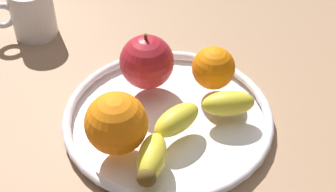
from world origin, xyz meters
TOP-DOWN VIEW (x-y plane):
  - ground_plane at (0.00, 0.00)cm, footprint 121.62×121.62cm
  - fruit_bowl at (0.00, 0.00)cm, footprint 28.42×28.42cm
  - banana at (-0.63, 4.91)cm, footprint 19.51×11.87cm
  - apple at (0.62, -6.79)cm, footprint 7.63×7.63cm
  - orange_back_left at (-7.95, -3.21)cm, footprint 6.08×6.08cm
  - orange_center at (7.85, 3.31)cm, footprint 7.75×7.75cm
  - ambient_mug at (13.65, -27.54)cm, footprint 10.65×7.13cm

SIDE VIEW (x-z plane):
  - ground_plane at x=0.00cm, z-range -4.00..0.00cm
  - fruit_bowl at x=0.00cm, z-range 0.02..1.82cm
  - banana at x=-0.63cm, z-range 1.80..5.15cm
  - ambient_mug at x=13.65cm, z-range 0.02..8.28cm
  - orange_back_left at x=-7.95cm, z-range 1.80..7.88cm
  - apple at x=0.62cm, z-range 1.40..9.84cm
  - orange_center at x=7.85cm, z-range 1.80..9.55cm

